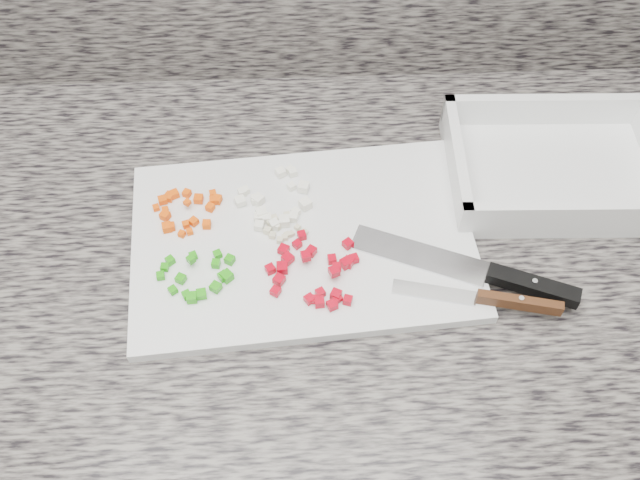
% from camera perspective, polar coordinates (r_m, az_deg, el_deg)
% --- Properties ---
extents(cabinet, '(3.92, 0.62, 0.86)m').
position_cam_1_polar(cabinet, '(1.28, -4.73, -12.37)').
color(cabinet, silver).
rests_on(cabinet, ground).
extents(countertop, '(3.96, 0.64, 0.04)m').
position_cam_1_polar(countertop, '(0.89, -6.66, -0.75)').
color(countertop, '#67615A').
rests_on(countertop, cabinet).
extents(cutting_board, '(0.43, 0.30, 0.01)m').
position_cam_1_polar(cutting_board, '(0.86, -1.38, -0.01)').
color(cutting_board, silver).
rests_on(cutting_board, countertop).
extents(carrot_pile, '(0.09, 0.07, 0.01)m').
position_cam_1_polar(carrot_pile, '(0.89, -10.69, 2.44)').
color(carrot_pile, '#EB4E05').
rests_on(carrot_pile, cutting_board).
extents(onion_pile, '(0.10, 0.10, 0.01)m').
position_cam_1_polar(onion_pile, '(0.88, -3.68, 2.92)').
color(onion_pile, white).
rests_on(onion_pile, cutting_board).
extents(green_pepper_pile, '(0.09, 0.07, 0.02)m').
position_cam_1_polar(green_pepper_pile, '(0.83, -9.46, -2.87)').
color(green_pepper_pile, '#22990D').
rests_on(green_pepper_pile, cutting_board).
extents(red_pepper_pile, '(0.11, 0.11, 0.02)m').
position_cam_1_polar(red_pepper_pile, '(0.82, -0.46, -2.52)').
color(red_pepper_pile, '#B00214').
rests_on(red_pepper_pile, cutting_board).
extents(garlic_pile, '(0.05, 0.05, 0.01)m').
position_cam_1_polar(garlic_pile, '(0.86, -3.11, 1.02)').
color(garlic_pile, beige).
rests_on(garlic_pile, cutting_board).
extents(chef_knife, '(0.26, 0.13, 0.02)m').
position_cam_1_polar(chef_knife, '(0.84, 13.66, -2.73)').
color(chef_knife, silver).
rests_on(chef_knife, cutting_board).
extents(paring_knife, '(0.19, 0.06, 0.02)m').
position_cam_1_polar(paring_knife, '(0.82, 14.01, -4.68)').
color(paring_knife, silver).
rests_on(paring_knife, cutting_board).
extents(tray, '(0.28, 0.20, 0.06)m').
position_cam_1_polar(tray, '(0.97, 18.25, 5.48)').
color(tray, white).
rests_on(tray, countertop).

